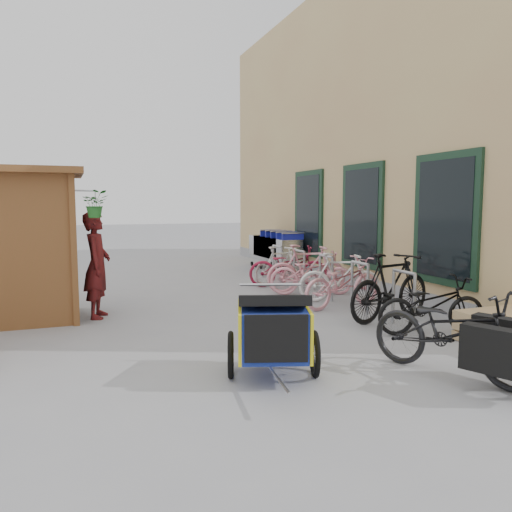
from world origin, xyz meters
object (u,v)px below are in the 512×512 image
object	(u,v)px
bike_2	(342,283)
bike_5	(307,269)
bike_3	(340,277)
bike_4	(312,273)
bike_1	(391,287)
cargo_bike	(456,333)
child_trailer	(273,327)
bike_6	(288,267)
bike_7	(280,265)
kiosk	(5,223)
shopping_carts	(274,247)
bike_0	(431,305)
person_kiosk	(97,265)

from	to	relation	value
bike_2	bike_5	xyz separation A→B (m)	(0.06, 1.55, 0.06)
bike_2	bike_3	xyz separation A→B (m)	(0.21, 0.45, 0.02)
bike_4	bike_1	bearing A→B (deg)	-156.90
cargo_bike	bike_1	xyz separation A→B (m)	(0.95, 2.46, 0.06)
child_trailer	bike_6	bearing A→B (deg)	82.69
child_trailer	bike_5	world-z (taller)	bike_5
bike_3	bike_5	world-z (taller)	bike_5
bike_1	bike_4	xyz separation A→B (m)	(-0.14, 2.46, -0.10)
cargo_bike	bike_4	distance (m)	4.99
child_trailer	bike_7	size ratio (longest dim) A/B	1.14
kiosk	bike_2	world-z (taller)	kiosk
shopping_carts	cargo_bike	distance (m)	8.80
bike_1	bike_3	distance (m)	1.58
kiosk	bike_4	bearing A→B (deg)	4.53
child_trailer	bike_4	bearing A→B (deg)	76.85
bike_7	bike_0	bearing A→B (deg)	166.74
cargo_bike	bike_4	xyz separation A→B (m)	(0.81, 4.92, -0.04)
person_kiosk	bike_0	distance (m)	5.20
bike_2	bike_7	distance (m)	2.80
child_trailer	cargo_bike	size ratio (longest dim) A/B	0.85
person_kiosk	bike_3	xyz separation A→B (m)	(4.35, -0.28, -0.39)
child_trailer	person_kiosk	world-z (taller)	person_kiosk
bike_6	bike_3	bearing A→B (deg)	-154.99
person_kiosk	bike_4	distance (m)	4.27
bike_5	bike_3	bearing A→B (deg)	-160.47
bike_1	bike_4	world-z (taller)	bike_1
shopping_carts	bike_5	distance (m)	3.60
bike_3	bike_7	bearing A→B (deg)	23.69
bike_6	kiosk	bearing A→B (deg)	124.16
kiosk	bike_0	xyz separation A→B (m)	(5.70, -2.94, -1.13)
bike_1	child_trailer	bearing A→B (deg)	107.89
bike_4	bike_6	bearing A→B (deg)	22.66
bike_5	bike_0	bearing A→B (deg)	-165.45
cargo_bike	bike_5	world-z (taller)	bike_5
bike_0	bike_6	distance (m)	4.42
kiosk	child_trailer	size ratio (longest dim) A/B	1.49
bike_5	bike_7	distance (m)	1.25
bike_6	bike_7	size ratio (longest dim) A/B	1.19
bike_3	bike_4	world-z (taller)	bike_3
bike_0	shopping_carts	bearing A→B (deg)	7.84
kiosk	child_trailer	xyz separation A→B (m)	(2.92, -3.75, -1.02)
bike_0	bike_7	xyz separation A→B (m)	(-0.23, 4.85, 0.02)
child_trailer	bike_5	size ratio (longest dim) A/B	0.99
bike_3	bike_5	xyz separation A→B (m)	(-0.15, 1.10, 0.04)
bike_7	person_kiosk	bearing A→B (deg)	100.57
shopping_carts	bike_7	distance (m)	2.42
cargo_bike	bike_2	xyz separation A→B (m)	(0.74, 3.60, -0.04)
shopping_carts	bike_3	xyz separation A→B (m)	(-0.60, -4.62, -0.19)
bike_7	kiosk	bearing A→B (deg)	93.28
bike_3	bike_6	size ratio (longest dim) A/B	0.89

